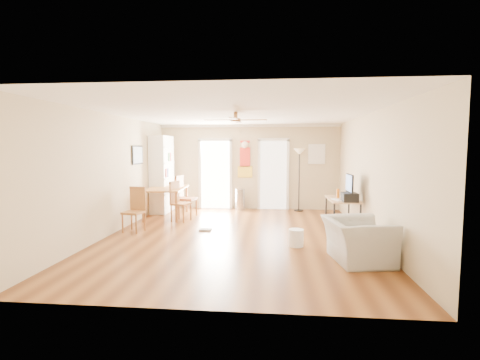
# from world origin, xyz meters

# --- Properties ---
(floor) EXTENTS (7.00, 7.00, 0.00)m
(floor) POSITION_xyz_m (0.00, 0.00, 0.00)
(floor) COLOR brown
(floor) RESTS_ON ground
(ceiling) EXTENTS (5.50, 7.00, 0.00)m
(ceiling) POSITION_xyz_m (0.00, 0.00, 2.60)
(ceiling) COLOR silver
(ceiling) RESTS_ON floor
(wall_back) EXTENTS (5.50, 0.04, 2.60)m
(wall_back) POSITION_xyz_m (0.00, 3.50, 1.30)
(wall_back) COLOR beige
(wall_back) RESTS_ON floor
(wall_front) EXTENTS (5.50, 0.04, 2.60)m
(wall_front) POSITION_xyz_m (0.00, -3.50, 1.30)
(wall_front) COLOR beige
(wall_front) RESTS_ON floor
(wall_left) EXTENTS (0.04, 7.00, 2.60)m
(wall_left) POSITION_xyz_m (-2.75, 0.00, 1.30)
(wall_left) COLOR beige
(wall_left) RESTS_ON floor
(wall_right) EXTENTS (0.04, 7.00, 2.60)m
(wall_right) POSITION_xyz_m (2.75, 0.00, 1.30)
(wall_right) COLOR beige
(wall_right) RESTS_ON floor
(crown_molding) EXTENTS (5.50, 7.00, 0.08)m
(crown_molding) POSITION_xyz_m (0.00, 0.00, 2.56)
(crown_molding) COLOR white
(crown_molding) RESTS_ON wall_back
(kitchen_doorway) EXTENTS (0.90, 0.10, 2.10)m
(kitchen_doorway) POSITION_xyz_m (-1.05, 3.48, 1.05)
(kitchen_doorway) COLOR white
(kitchen_doorway) RESTS_ON wall_back
(bathroom_doorway) EXTENTS (0.80, 0.10, 2.10)m
(bathroom_doorway) POSITION_xyz_m (0.75, 3.48, 1.05)
(bathroom_doorway) COLOR white
(bathroom_doorway) RESTS_ON wall_back
(wall_decal) EXTENTS (0.46, 0.03, 1.10)m
(wall_decal) POSITION_xyz_m (-0.13, 3.48, 1.55)
(wall_decal) COLOR red
(wall_decal) RESTS_ON wall_back
(ac_grille) EXTENTS (0.50, 0.04, 0.60)m
(ac_grille) POSITION_xyz_m (2.05, 3.47, 1.70)
(ac_grille) COLOR white
(ac_grille) RESTS_ON wall_back
(framed_poster) EXTENTS (0.04, 0.66, 0.48)m
(framed_poster) POSITION_xyz_m (-2.73, 1.40, 1.70)
(framed_poster) COLOR black
(framed_poster) RESTS_ON wall_left
(ceiling_fan) EXTENTS (1.24, 1.24, 0.20)m
(ceiling_fan) POSITION_xyz_m (0.00, -0.30, 2.43)
(ceiling_fan) COLOR #593819
(ceiling_fan) RESTS_ON ceiling
(bookshelf) EXTENTS (0.60, 1.06, 2.24)m
(bookshelf) POSITION_xyz_m (-2.51, 2.68, 1.12)
(bookshelf) COLOR white
(bookshelf) RESTS_ON floor
(dining_table) EXTENTS (1.07, 1.67, 0.80)m
(dining_table) POSITION_xyz_m (-2.15, 1.96, 0.40)
(dining_table) COLOR #A87036
(dining_table) RESTS_ON floor
(dining_chair_right_a) EXTENTS (0.53, 0.53, 1.12)m
(dining_chair_right_a) POSITION_xyz_m (-1.60, 2.00, 0.56)
(dining_chair_right_a) COLOR #995731
(dining_chair_right_a) RESTS_ON floor
(dining_chair_right_b) EXTENTS (0.52, 0.52, 1.02)m
(dining_chair_right_b) POSITION_xyz_m (-1.60, 1.41, 0.51)
(dining_chair_right_b) COLOR #AD7738
(dining_chair_right_b) RESTS_ON floor
(dining_chair_near) EXTENTS (0.48, 0.48, 0.99)m
(dining_chair_near) POSITION_xyz_m (-2.36, 0.17, 0.50)
(dining_chair_near) COLOR #A86B36
(dining_chair_near) RESTS_ON floor
(trash_can) EXTENTS (0.37, 0.37, 0.64)m
(trash_can) POSITION_xyz_m (-0.25, 3.24, 0.32)
(trash_can) COLOR #AFAFB1
(trash_can) RESTS_ON floor
(torchiere_lamp) EXTENTS (0.44, 0.44, 1.87)m
(torchiere_lamp) POSITION_xyz_m (1.52, 3.22, 0.93)
(torchiere_lamp) COLOR black
(torchiere_lamp) RESTS_ON floor
(computer_desk) EXTENTS (0.64, 1.29, 0.69)m
(computer_desk) POSITION_xyz_m (2.38, 1.05, 0.34)
(computer_desk) COLOR tan
(computer_desk) RESTS_ON floor
(imac) EXTENTS (0.13, 0.65, 0.60)m
(imac) POSITION_xyz_m (2.47, 0.73, 0.99)
(imac) COLOR black
(imac) RESTS_ON computer_desk
(keyboard) EXTENTS (0.21, 0.38, 0.01)m
(keyboard) POSITION_xyz_m (2.20, 0.81, 0.70)
(keyboard) COLOR white
(keyboard) RESTS_ON computer_desk
(printer) EXTENTS (0.33, 0.38, 0.20)m
(printer) POSITION_xyz_m (2.45, 0.60, 0.79)
(printer) COLOR black
(printer) RESTS_ON computer_desk
(orange_bottle) EXTENTS (0.08, 0.08, 0.21)m
(orange_bottle) POSITION_xyz_m (2.30, 1.21, 0.80)
(orange_bottle) COLOR orange
(orange_bottle) RESTS_ON computer_desk
(wastebasket_a) EXTENTS (0.29, 0.29, 0.33)m
(wastebasket_a) POSITION_xyz_m (1.20, -0.68, 0.16)
(wastebasket_a) COLOR white
(wastebasket_a) RESTS_ON floor
(wastebasket_b) EXTENTS (0.28, 0.28, 0.28)m
(wastebasket_b) POSITION_xyz_m (2.05, -0.74, 0.14)
(wastebasket_b) COLOR white
(wastebasket_b) RESTS_ON floor
(floor_cloth) EXTENTS (0.27, 0.21, 0.04)m
(floor_cloth) POSITION_xyz_m (-0.77, 0.42, 0.02)
(floor_cloth) COLOR gray
(floor_cloth) RESTS_ON floor
(armchair) EXTENTS (1.11, 1.22, 0.71)m
(armchair) POSITION_xyz_m (2.15, -1.51, 0.35)
(armchair) COLOR #A8A7A3
(armchair) RESTS_ON floor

